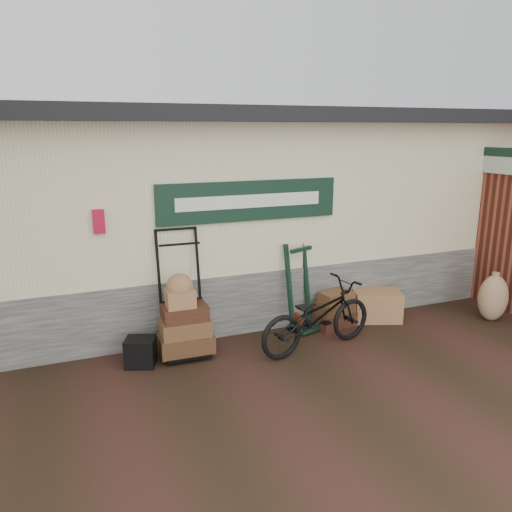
{
  "coord_description": "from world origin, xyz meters",
  "views": [
    {
      "loc": [
        -2.75,
        -5.39,
        2.91
      ],
      "look_at": [
        -0.23,
        0.9,
        1.18
      ],
      "focal_mm": 35.0,
      "sensor_mm": 36.0,
      "label": 1
    }
  ],
  "objects_px": {
    "suitcase_stack": "(334,309)",
    "black_trunk": "(140,352)",
    "wicker_hamper": "(376,305)",
    "bicycle": "(317,313)",
    "porter_trolley": "(181,291)",
    "green_barrow": "(300,287)"
  },
  "relations": [
    {
      "from": "green_barrow",
      "to": "wicker_hamper",
      "type": "bearing_deg",
      "value": -24.88
    },
    {
      "from": "black_trunk",
      "to": "bicycle",
      "type": "distance_m",
      "value": 2.36
    },
    {
      "from": "porter_trolley",
      "to": "black_trunk",
      "type": "relative_size",
      "value": 4.67
    },
    {
      "from": "porter_trolley",
      "to": "suitcase_stack",
      "type": "bearing_deg",
      "value": 2.36
    },
    {
      "from": "green_barrow",
      "to": "suitcase_stack",
      "type": "height_order",
      "value": "green_barrow"
    },
    {
      "from": "green_barrow",
      "to": "wicker_hamper",
      "type": "height_order",
      "value": "green_barrow"
    },
    {
      "from": "green_barrow",
      "to": "porter_trolley",
      "type": "bearing_deg",
      "value": 163.23
    },
    {
      "from": "wicker_hamper",
      "to": "porter_trolley",
      "type": "bearing_deg",
      "value": 179.86
    },
    {
      "from": "bicycle",
      "to": "suitcase_stack",
      "type": "bearing_deg",
      "value": -56.01
    },
    {
      "from": "wicker_hamper",
      "to": "bicycle",
      "type": "distance_m",
      "value": 1.54
    },
    {
      "from": "wicker_hamper",
      "to": "black_trunk",
      "type": "relative_size",
      "value": 1.99
    },
    {
      "from": "wicker_hamper",
      "to": "green_barrow",
      "type": "bearing_deg",
      "value": 175.14
    },
    {
      "from": "porter_trolley",
      "to": "suitcase_stack",
      "type": "relative_size",
      "value": 2.75
    },
    {
      "from": "porter_trolley",
      "to": "green_barrow",
      "type": "distance_m",
      "value": 1.81
    },
    {
      "from": "suitcase_stack",
      "to": "green_barrow",
      "type": "bearing_deg",
      "value": 170.94
    },
    {
      "from": "green_barrow",
      "to": "wicker_hamper",
      "type": "xyz_separation_m",
      "value": [
        1.29,
        -0.11,
        -0.42
      ]
    },
    {
      "from": "suitcase_stack",
      "to": "bicycle",
      "type": "relative_size",
      "value": 0.34
    },
    {
      "from": "suitcase_stack",
      "to": "black_trunk",
      "type": "bearing_deg",
      "value": -175.35
    },
    {
      "from": "green_barrow",
      "to": "wicker_hamper",
      "type": "relative_size",
      "value": 1.82
    },
    {
      "from": "suitcase_stack",
      "to": "black_trunk",
      "type": "height_order",
      "value": "suitcase_stack"
    },
    {
      "from": "green_barrow",
      "to": "suitcase_stack",
      "type": "distance_m",
      "value": 0.67
    },
    {
      "from": "wicker_hamper",
      "to": "bicycle",
      "type": "xyz_separation_m",
      "value": [
        -1.39,
        -0.6,
        0.29
      ]
    }
  ]
}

